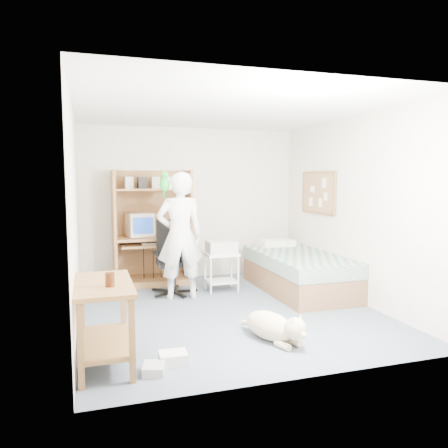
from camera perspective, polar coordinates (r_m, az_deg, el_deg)
name	(u,v)px	position (r m, az deg, el deg)	size (l,w,h in m)	color
floor	(228,310)	(5.66, 0.47, -11.19)	(4.00, 4.00, 0.00)	#4A5765
wall_back	(191,204)	(7.35, -4.32, 2.68)	(3.60, 0.02, 2.50)	white
wall_right	(353,209)	(6.22, 16.48, 1.85)	(0.02, 4.00, 2.50)	white
wall_left	(75,216)	(5.17, -18.88, 0.98)	(0.02, 4.00, 2.50)	white
ceiling	(228,110)	(5.47, 0.49, 14.69)	(3.60, 4.00, 0.02)	white
computer_hutch	(152,232)	(7.00, -9.39, -1.07)	(1.20, 0.63, 1.80)	brown
bed	(298,272)	(6.63, 9.62, -6.15)	(1.02, 2.02, 0.66)	brown
side_desk	(104,311)	(4.12, -15.39, -10.85)	(0.50, 1.00, 0.75)	brown
corkboard	(318,193)	(6.96, 12.20, 4.02)	(0.04, 0.94, 0.66)	olive
office_chair	(173,268)	(6.41, -6.71, -5.69)	(0.60, 0.60, 1.06)	black
person	(180,236)	(6.04, -5.78, -1.57)	(0.64, 0.42, 1.76)	white
parrot	(165,183)	(5.97, -7.77, 5.34)	(0.13, 0.23, 0.36)	#16982A
dog	(274,326)	(4.65, 6.49, -13.12)	(0.51, 0.91, 0.35)	beige
printer_cart	(221,266)	(6.52, -0.33, -5.45)	(0.48, 0.38, 0.57)	white
printer	(221,247)	(6.47, -0.33, -3.00)	(0.42, 0.32, 0.18)	#BBBBB6
crt_monitor	(140,224)	(6.97, -10.97, -0.05)	(0.44, 0.46, 0.36)	beige
keyboard	(156,243)	(6.88, -8.89, -2.47)	(0.45, 0.16, 0.03)	beige
pencil_cup	(178,232)	(6.99, -6.05, -1.05)	(0.08, 0.08, 0.12)	gold
drink_glass	(110,280)	(3.88, -14.69, -7.05)	(0.08, 0.08, 0.12)	#3A1909
floor_box_a	(173,358)	(4.17, -6.67, -16.97)	(0.25, 0.20, 0.10)	silver
floor_box_b	(154,369)	(4.00, -9.16, -18.18)	(0.18, 0.22, 0.08)	#B6B6B1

